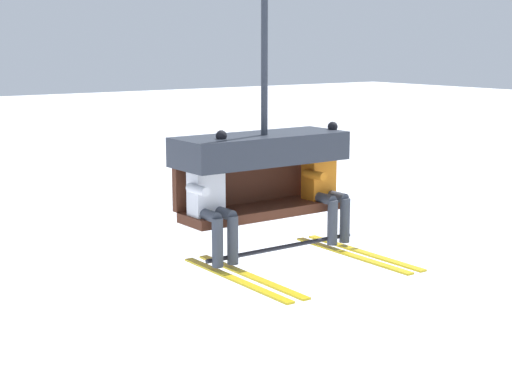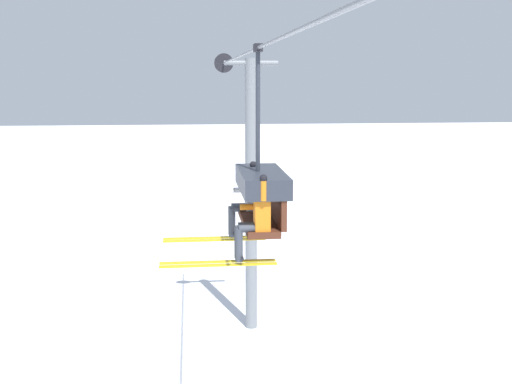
# 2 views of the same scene
# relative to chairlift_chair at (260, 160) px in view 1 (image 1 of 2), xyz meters

# --- Properties ---
(chairlift_chair) EXTENTS (1.88, 0.74, 3.07)m
(chairlift_chair) POSITION_rel_chairlift_chair_xyz_m (0.00, 0.00, 0.00)
(chairlift_chair) COLOR #512819
(skier_white) EXTENTS (0.48, 1.70, 1.34)m
(skier_white) POSITION_rel_chairlift_chair_xyz_m (-0.73, -0.21, -0.29)
(skier_white) COLOR silver
(skier_orange) EXTENTS (0.48, 1.70, 1.34)m
(skier_orange) POSITION_rel_chairlift_chair_xyz_m (0.73, -0.21, -0.29)
(skier_orange) COLOR orange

